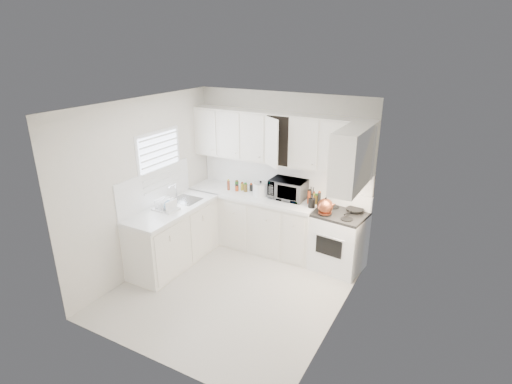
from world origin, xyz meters
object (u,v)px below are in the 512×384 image
Objects in this scene: rice_cooker at (261,188)px; dish_rack at (166,204)px; tea_kettle at (325,205)px; microwave at (288,187)px; stove at (338,233)px; utensil_crock at (312,197)px.

dish_rack is (-0.96, -1.22, -0.03)m from rice_cooker.
tea_kettle is 0.78m from microwave.
dish_rack is at bearing -137.34° from microwave.
stove is 1.07m from microwave.
dish_rack is (-2.14, -1.03, -0.03)m from tea_kettle.
tea_kettle is at bearing -20.88° from microwave.
tea_kettle is 0.84× the size of utensil_crock.
rice_cooker is 0.93m from utensil_crock.
rice_cooker is (-1.18, 0.19, 0.00)m from tea_kettle.
microwave is 0.47m from rice_cooker.
utensil_crock reaches higher than stove.
utensil_crock reaches higher than rice_cooker.
microwave is 2.29× the size of rice_cooker.
microwave is 1.65× the size of utensil_crock.
rice_cooker is 1.56m from dish_rack.
utensil_crock is (-0.43, -0.06, 0.53)m from stove.
tea_kettle is 1.19m from rice_cooker.
microwave is 1.93m from dish_rack.
microwave reaches higher than rice_cooker.
stove is at bearing -7.32° from microwave.
stove is 3.31× the size of dish_rack.
tea_kettle is 0.27m from utensil_crock.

